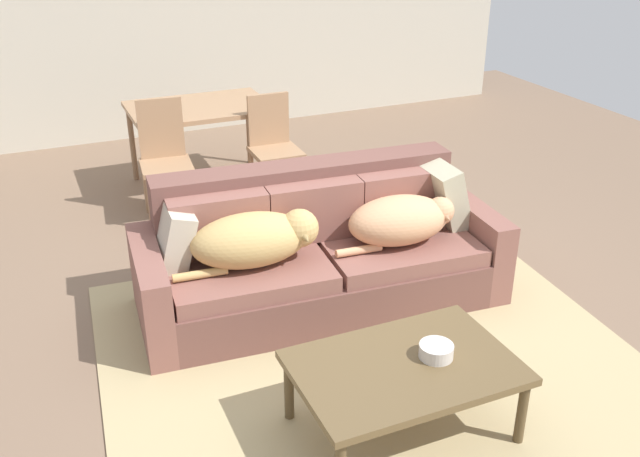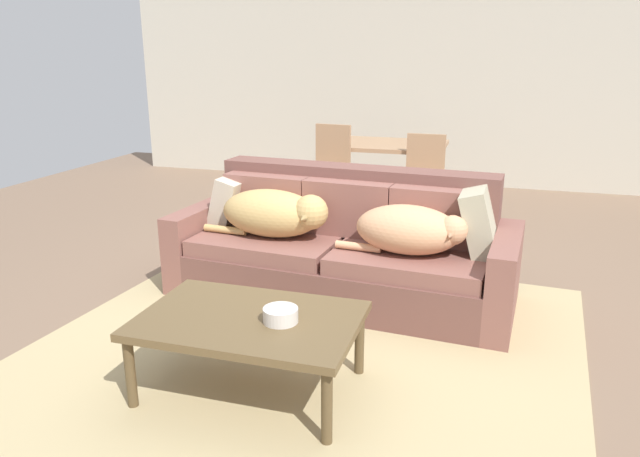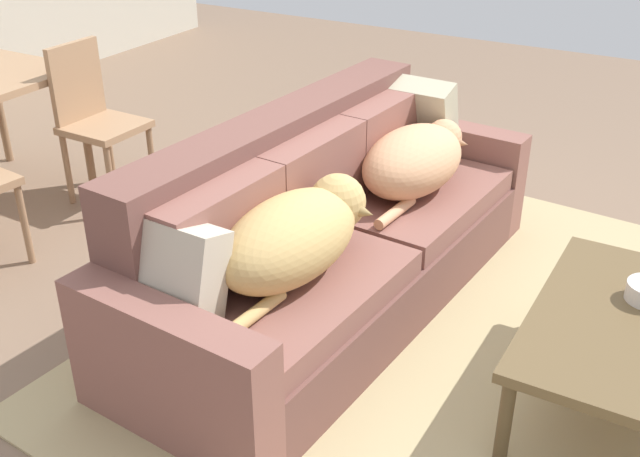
{
  "view_description": "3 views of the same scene",
  "coord_description": "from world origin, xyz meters",
  "px_view_note": "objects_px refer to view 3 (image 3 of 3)",
  "views": [
    {
      "loc": [
        -1.67,
        -3.72,
        2.48
      ],
      "look_at": [
        -0.04,
        0.02,
        0.53
      ],
      "focal_mm": 40.2,
      "sensor_mm": 36.0,
      "label": 1
    },
    {
      "loc": [
        0.92,
        -3.72,
        1.64
      ],
      "look_at": [
        -0.18,
        -0.06,
        0.5
      ],
      "focal_mm": 33.2,
      "sensor_mm": 36.0,
      "label": 2
    },
    {
      "loc": [
        -2.69,
        -1.43,
        1.98
      ],
      "look_at": [
        -0.29,
        -0.05,
        0.51
      ],
      "focal_mm": 42.9,
      "sensor_mm": 36.0,
      "label": 3
    }
  ],
  "objects_px": {
    "coffee_table": "(635,331)",
    "couch": "(325,236)",
    "dog_on_left_cushion": "(297,234)",
    "dog_on_right_cushion": "(415,159)",
    "dining_chair_near_right": "(94,115)",
    "throw_pillow_by_left_arm": "(175,271)",
    "throw_pillow_by_right_arm": "(415,119)"
  },
  "relations": [
    {
      "from": "couch",
      "to": "dog_on_right_cushion",
      "type": "relative_size",
      "value": 2.89
    },
    {
      "from": "couch",
      "to": "dog_on_right_cushion",
      "type": "distance_m",
      "value": 0.58
    },
    {
      "from": "coffee_table",
      "to": "couch",
      "type": "bearing_deg",
      "value": 84.63
    },
    {
      "from": "dog_on_left_cushion",
      "to": "throw_pillow_by_right_arm",
      "type": "xyz_separation_m",
      "value": [
        1.35,
        0.1,
        0.03
      ]
    },
    {
      "from": "dog_on_left_cushion",
      "to": "coffee_table",
      "type": "xyz_separation_m",
      "value": [
        0.32,
        -1.23,
        -0.22
      ]
    },
    {
      "from": "couch",
      "to": "dining_chair_near_right",
      "type": "distance_m",
      "value": 1.74
    },
    {
      "from": "dog_on_left_cushion",
      "to": "throw_pillow_by_right_arm",
      "type": "bearing_deg",
      "value": 8.54
    },
    {
      "from": "couch",
      "to": "dog_on_left_cushion",
      "type": "height_order",
      "value": "couch"
    },
    {
      "from": "dog_on_left_cushion",
      "to": "couch",
      "type": "bearing_deg",
      "value": 19.96
    },
    {
      "from": "dog_on_left_cushion",
      "to": "dog_on_right_cushion",
      "type": "bearing_deg",
      "value": -1.04
    },
    {
      "from": "couch",
      "to": "throw_pillow_by_left_arm",
      "type": "bearing_deg",
      "value": 177.38
    },
    {
      "from": "dog_on_left_cushion",
      "to": "dining_chair_near_right",
      "type": "height_order",
      "value": "dining_chair_near_right"
    },
    {
      "from": "throw_pillow_by_left_arm",
      "to": "throw_pillow_by_right_arm",
      "type": "relative_size",
      "value": 0.85
    },
    {
      "from": "couch",
      "to": "throw_pillow_by_right_arm",
      "type": "distance_m",
      "value": 0.94
    },
    {
      "from": "coffee_table",
      "to": "dining_chair_near_right",
      "type": "height_order",
      "value": "dining_chair_near_right"
    },
    {
      "from": "throw_pillow_by_left_arm",
      "to": "dog_on_right_cushion",
      "type": "bearing_deg",
      "value": -13.29
    },
    {
      "from": "dog_on_left_cushion",
      "to": "dining_chair_near_right",
      "type": "bearing_deg",
      "value": 71.45
    },
    {
      "from": "couch",
      "to": "throw_pillow_by_left_arm",
      "type": "xyz_separation_m",
      "value": [
        -0.89,
        0.11,
        0.25
      ]
    },
    {
      "from": "throw_pillow_by_left_arm",
      "to": "couch",
      "type": "bearing_deg",
      "value": -7.04
    },
    {
      "from": "dog_on_right_cushion",
      "to": "throw_pillow_by_right_arm",
      "type": "relative_size",
      "value": 1.93
    },
    {
      "from": "dog_on_right_cushion",
      "to": "couch",
      "type": "bearing_deg",
      "value": 160.46
    },
    {
      "from": "couch",
      "to": "dining_chair_near_right",
      "type": "relative_size",
      "value": 2.62
    },
    {
      "from": "dog_on_right_cushion",
      "to": "throw_pillow_by_left_arm",
      "type": "distance_m",
      "value": 1.42
    },
    {
      "from": "throw_pillow_by_right_arm",
      "to": "couch",
      "type": "bearing_deg",
      "value": 178.2
    },
    {
      "from": "couch",
      "to": "throw_pillow_by_left_arm",
      "type": "relative_size",
      "value": 6.54
    },
    {
      "from": "dog_on_right_cushion",
      "to": "throw_pillow_by_left_arm",
      "type": "relative_size",
      "value": 2.27
    },
    {
      "from": "dog_on_right_cushion",
      "to": "throw_pillow_by_left_arm",
      "type": "height_order",
      "value": "throw_pillow_by_left_arm"
    },
    {
      "from": "dog_on_left_cushion",
      "to": "throw_pillow_by_right_arm",
      "type": "distance_m",
      "value": 1.36
    },
    {
      "from": "dog_on_right_cushion",
      "to": "throw_pillow_by_right_arm",
      "type": "xyz_separation_m",
      "value": [
        0.42,
        0.19,
        0.04
      ]
    },
    {
      "from": "dog_on_left_cushion",
      "to": "coffee_table",
      "type": "bearing_deg",
      "value": -70.76
    },
    {
      "from": "dog_on_left_cushion",
      "to": "throw_pillow_by_left_arm",
      "type": "relative_size",
      "value": 2.49
    },
    {
      "from": "dog_on_left_cushion",
      "to": "coffee_table",
      "type": "height_order",
      "value": "dog_on_left_cushion"
    }
  ]
}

